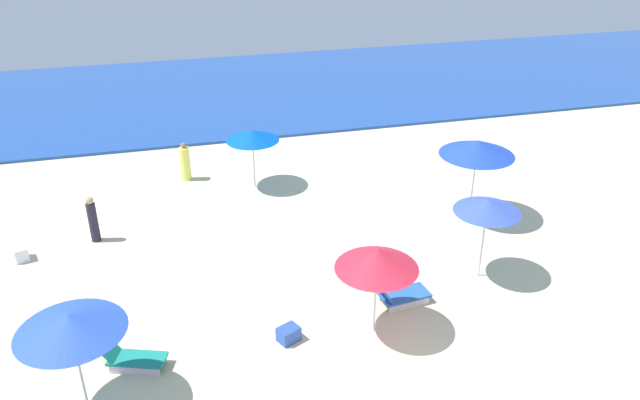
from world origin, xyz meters
TOP-DOWN VIEW (x-y plane):
  - ocean at (0.00, 23.08)m, footprint 60.00×13.84m
  - umbrella_0 at (-0.09, 2.80)m, footprint 2.02×2.02m
  - lounge_chair_0_0 at (0.98, 3.71)m, footprint 1.50×0.83m
  - umbrella_1 at (-6.88, 1.94)m, footprint 2.24×2.24m
  - lounge_chair_1_0 at (-5.90, 2.92)m, footprint 1.53×1.00m
  - umbrella_3 at (4.90, 7.60)m, footprint 2.39×2.39m
  - umbrella_4 at (3.59, 4.37)m, footprint 1.83×1.83m
  - umbrella_5 at (-1.62, 11.74)m, footprint 1.89×1.89m
  - beachgoer_0 at (-7.05, 9.14)m, footprint 0.40×0.40m
  - beachgoer_1 at (-4.00, 12.94)m, footprint 0.51×0.51m
  - cooler_box_0 at (-2.23, 2.96)m, footprint 0.63×0.57m
  - cooler_box_1 at (-9.12, 8.53)m, footprint 0.49×0.55m

SIDE VIEW (x-z plane):
  - ocean at x=0.00m, z-range 0.00..0.12m
  - cooler_box_0 at x=-2.23m, z-range 0.00..0.38m
  - cooler_box_1 at x=-9.12m, z-range 0.00..0.42m
  - lounge_chair_0_0 at x=0.98m, z-range -0.08..0.56m
  - lounge_chair_1_0 at x=-5.90m, z-range -0.08..0.57m
  - beachgoer_1 at x=-4.00m, z-range -0.06..1.41m
  - beachgoer_0 at x=-7.05m, z-range -0.02..1.50m
  - umbrella_5 at x=-1.62m, z-range 0.90..3.06m
  - umbrella_0 at x=-0.09m, z-range 0.93..3.31m
  - umbrella_1 at x=-6.88m, z-range 1.00..3.41m
  - umbrella_4 at x=3.59m, z-range 1.03..3.45m
  - umbrella_3 at x=4.90m, z-range 1.13..3.87m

